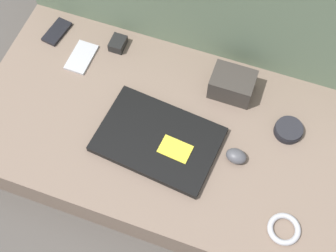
{
  "coord_description": "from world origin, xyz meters",
  "views": [
    {
      "loc": [
        0.21,
        -0.59,
        1.37
      ],
      "look_at": [
        0.0,
        0.0,
        0.16
      ],
      "focal_mm": 50.0,
      "sensor_mm": 36.0,
      "label": 1
    }
  ],
  "objects": [
    {
      "name": "ground_plane",
      "position": [
        0.0,
        0.0,
        0.0
      ],
      "size": [
        8.0,
        8.0,
        0.0
      ],
      "primitive_type": "plane",
      "color": "#4C4742"
    },
    {
      "name": "couch_seat",
      "position": [
        0.0,
        0.0,
        0.07
      ],
      "size": [
        1.17,
        0.61,
        0.14
      ],
      "color": "#7A6656",
      "rests_on": "ground_plane"
    },
    {
      "name": "laptop",
      "position": [
        -0.01,
        -0.05,
        0.15
      ],
      "size": [
        0.37,
        0.27,
        0.03
      ],
      "rotation": [
        0.0,
        0.0,
        -0.1
      ],
      "color": "black",
      "rests_on": "couch_seat"
    },
    {
      "name": "computer_mouse",
      "position": [
        0.21,
        -0.02,
        0.16
      ],
      "size": [
        0.06,
        0.05,
        0.04
      ],
      "rotation": [
        0.0,
        0.0,
        -0.08
      ],
      "color": "#4C4C51",
      "rests_on": "couch_seat"
    },
    {
      "name": "speaker_puck",
      "position": [
        0.34,
        0.11,
        0.15
      ],
      "size": [
        0.08,
        0.08,
        0.03
      ],
      "color": "black",
      "rests_on": "couch_seat"
    },
    {
      "name": "phone_silver",
      "position": [
        -0.35,
        0.15,
        0.14
      ],
      "size": [
        0.07,
        0.12,
        0.01
      ],
      "rotation": [
        0.0,
        0.0,
        -0.02
      ],
      "color": "#B7B7BC",
      "rests_on": "couch_seat"
    },
    {
      "name": "phone_black",
      "position": [
        -0.47,
        0.21,
        0.15
      ],
      "size": [
        0.07,
        0.11,
        0.01
      ],
      "rotation": [
        0.0,
        0.0,
        -0.15
      ],
      "color": "black",
      "rests_on": "couch_seat"
    },
    {
      "name": "camera_pouch",
      "position": [
        0.14,
        0.19,
        0.18
      ],
      "size": [
        0.13,
        0.1,
        0.08
      ],
      "color": "#38332D",
      "rests_on": "couch_seat"
    },
    {
      "name": "charger_brick",
      "position": [
        -0.25,
        0.23,
        0.15
      ],
      "size": [
        0.05,
        0.06,
        0.03
      ],
      "color": "black",
      "rests_on": "couch_seat"
    },
    {
      "name": "cable_coil",
      "position": [
        0.39,
        -0.18,
        0.15
      ],
      "size": [
        0.09,
        0.09,
        0.02
      ],
      "color": "#B2B2B7",
      "rests_on": "couch_seat"
    }
  ]
}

